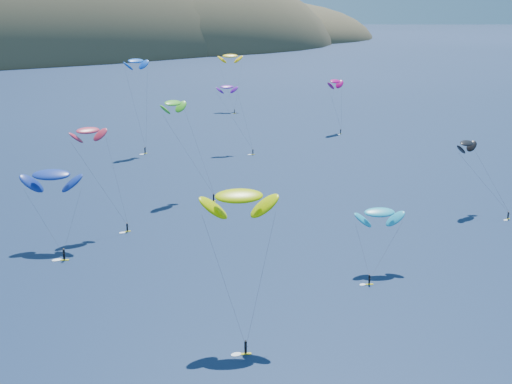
{
  "coord_description": "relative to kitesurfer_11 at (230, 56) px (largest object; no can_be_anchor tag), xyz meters",
  "views": [
    {
      "loc": [
        -57.94,
        -31.01,
        45.22
      ],
      "look_at": [
        6.15,
        80.0,
        9.0
      ],
      "focal_mm": 50.0,
      "sensor_mm": 36.0,
      "label": 1
    }
  ],
  "objects": [
    {
      "name": "kitesurfer_2",
      "position": [
        -89.09,
        -169.96,
        -1.74
      ],
      "size": [
        10.94,
        11.6,
        21.86
      ],
      "rotation": [
        0.0,
        0.0,
        -0.39
      ],
      "color": "gold",
      "rests_on": "ground"
    },
    {
      "name": "kitesurfer_9",
      "position": [
        -93.24,
        -117.49,
        -1.26
      ],
      "size": [
        9.41,
        8.05,
        21.62
      ],
      "rotation": [
        0.0,
        0.0,
        0.14
      ],
      "color": "gold",
      "rests_on": "ground"
    },
    {
      "name": "kitesurfer_6",
      "position": [
        -36.55,
        -66.76,
        -2.31
      ],
      "size": [
        7.17,
        11.86,
        20.28
      ],
      "rotation": [
        0.0,
        0.0,
        -0.22
      ],
      "color": "gold",
      "rests_on": "ground"
    },
    {
      "name": "kitesurfer_11",
      "position": [
        0.0,
        0.0,
        0.0
      ],
      "size": [
        10.17,
        15.05,
        23.39
      ],
      "rotation": [
        0.0,
        0.0,
        -0.41
      ],
      "color": "gold",
      "rests_on": "ground"
    },
    {
      "name": "kitesurfer_10",
      "position": [
        -102.04,
        -122.51,
        -7.69
      ],
      "size": [
        11.7,
        14.93,
        16.09
      ],
      "rotation": [
        0.0,
        0.0,
        -0.5
      ],
      "color": "gold",
      "rests_on": "ground"
    },
    {
      "name": "kitesurfer_7",
      "position": [
        -20.24,
        -144.26,
        -6.49
      ],
      "size": [
        7.28,
        13.23,
        16.21
      ],
      "rotation": [
        0.0,
        0.0,
        0.29
      ],
      "color": "gold",
      "rests_on": "ground"
    },
    {
      "name": "kitesurfer_4",
      "position": [
        -59.15,
        -53.86,
        5.13
      ],
      "size": [
        9.01,
        9.39,
        28.3
      ],
      "rotation": [
        0.0,
        0.0,
        0.31
      ],
      "color": "gold",
      "rests_on": "ground"
    },
    {
      "name": "kitesurfer_5",
      "position": [
        -57.87,
        -161.65,
        -11.15
      ],
      "size": [
        11.19,
        9.22,
        11.91
      ],
      "rotation": [
        0.0,
        0.0,
        -0.4
      ],
      "color": "gold",
      "rests_on": "ground"
    },
    {
      "name": "kitesurfer_8",
      "position": [
        8.37,
        -58.13,
        -4.29
      ],
      "size": [
        8.92,
        9.72,
        18.8
      ],
      "rotation": [
        0.0,
        0.0,
        0.41
      ],
      "color": "gold",
      "rests_on": "ground"
    },
    {
      "name": "kitesurfer_3",
      "position": [
        -69.25,
        -103.04,
        0.27
      ],
      "size": [
        9.64,
        13.7,
        23.25
      ],
      "rotation": [
        0.0,
        0.0,
        0.43
      ],
      "color": "gold",
      "rests_on": "ground"
    }
  ]
}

